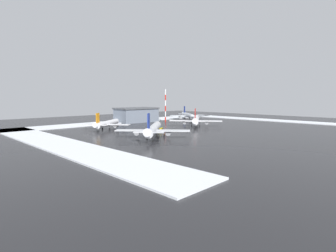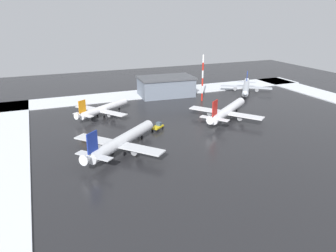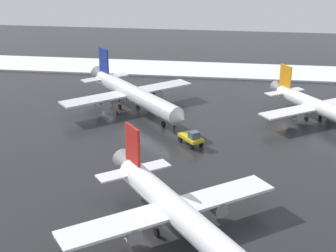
% 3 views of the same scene
% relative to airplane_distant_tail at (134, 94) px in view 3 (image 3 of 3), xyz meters
% --- Properties ---
extents(ground_plane, '(240.00, 240.00, 0.00)m').
position_rel_airplane_distant_tail_xyz_m(ground_plane, '(-36.03, -10.69, -3.26)').
color(ground_plane, '#232326').
extents(snow_bank_right, '(14.00, 116.00, 0.41)m').
position_rel_airplane_distant_tail_xyz_m(snow_bank_right, '(30.97, -10.69, -3.05)').
color(snow_bank_right, white).
rests_on(snow_bank_right, ground_plane).
extents(airplane_distant_tail, '(27.08, 25.24, 9.86)m').
position_rel_airplane_distant_tail_xyz_m(airplane_distant_tail, '(0.00, 0.00, 0.00)').
color(airplane_distant_tail, silver).
rests_on(airplane_distant_tail, ground_plane).
extents(airplane_parked_starboard, '(23.97, 20.65, 8.27)m').
position_rel_airplane_distant_tail_xyz_m(airplane_parked_starboard, '(-2.02, -34.73, -0.53)').
color(airplane_parked_starboard, white).
rests_on(airplane_parked_starboard, ground_plane).
extents(airplane_foreground_jet, '(27.69, 24.45, 9.72)m').
position_rel_airplane_distant_tail_xyz_m(airplane_foreground_jet, '(-42.57, -13.88, -0.04)').
color(airplane_foreground_jet, white).
rests_on(airplane_foreground_jet, ground_plane).
extents(pushback_tug, '(4.98, 4.57, 2.50)m').
position_rel_airplane_distant_tail_xyz_m(pushback_tug, '(-15.34, -12.61, -1.97)').
color(pushback_tug, gold).
rests_on(pushback_tug, ground_plane).
extents(ground_crew_by_nose_gear, '(0.36, 0.36, 1.71)m').
position_rel_airplane_distant_tail_xyz_m(ground_crew_by_nose_gear, '(-3.26, 2.51, -2.29)').
color(ground_crew_by_nose_gear, black).
rests_on(ground_crew_by_nose_gear, ground_plane).
extents(ground_crew_near_tug, '(0.36, 0.36, 1.71)m').
position_rel_airplane_distant_tail_xyz_m(ground_crew_near_tug, '(-7.51, -8.85, -2.29)').
color(ground_crew_near_tug, black).
rests_on(ground_crew_near_tug, ground_plane).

